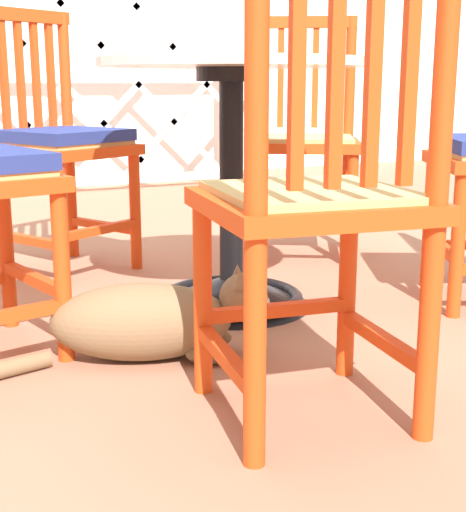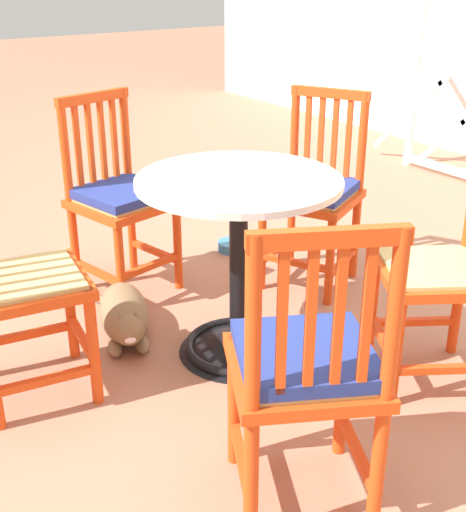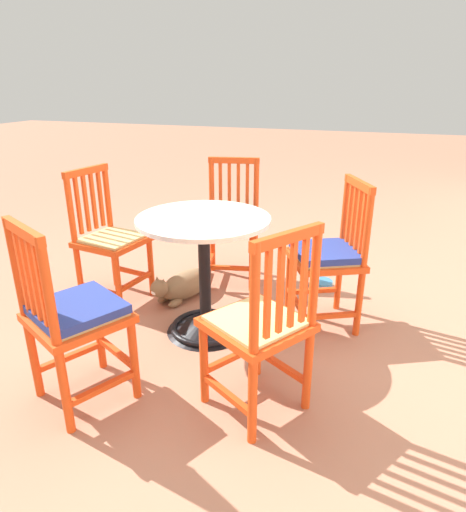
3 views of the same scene
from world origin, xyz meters
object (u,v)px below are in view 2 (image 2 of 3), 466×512
object	(u,v)px
cafe_table	(238,288)
orange_chair_by_planter	(18,285)
orange_chair_facing_out	(306,370)
pet_water_bowl	(233,246)
orange_chair_tucked_in	(444,272)
orange_chair_at_corner	(313,194)
orange_chair_near_fence	(120,199)
tabby_cat	(124,317)

from	to	relation	value
cafe_table	orange_chair_by_planter	xyz separation A→B (m)	(-0.20, -0.78, 0.15)
cafe_table	orange_chair_facing_out	size ratio (longest dim) A/B	0.83
orange_chair_facing_out	pet_water_bowl	xyz separation A→B (m)	(-1.64, 0.89, -0.42)
orange_chair_by_planter	orange_chair_tucked_in	distance (m)	1.49
orange_chair_at_corner	orange_chair_tucked_in	bearing A→B (deg)	-10.37
orange_chair_tucked_in	orange_chair_facing_out	bearing A→B (deg)	-75.31
orange_chair_facing_out	orange_chair_tucked_in	bearing A→B (deg)	104.69
orange_chair_near_fence	pet_water_bowl	bearing A→B (deg)	96.53
orange_chair_near_fence	orange_chair_at_corner	world-z (taller)	same
orange_chair_facing_out	tabby_cat	xyz separation A→B (m)	(-1.14, -0.00, -0.35)
orange_chair_by_planter	pet_water_bowl	xyz separation A→B (m)	(-0.66, 1.35, -0.41)
orange_chair_at_corner	pet_water_bowl	bearing A→B (deg)	-169.53
orange_chair_facing_out	cafe_table	bearing A→B (deg)	157.58
tabby_cat	orange_chair_tucked_in	bearing A→B (deg)	41.93
orange_chair_near_fence	orange_chair_by_planter	distance (m)	0.89
orange_chair_near_fence	tabby_cat	bearing A→B (deg)	-26.58
orange_chair_near_fence	orange_chair_tucked_in	distance (m)	1.48
orange_chair_by_planter	orange_chair_tucked_in	world-z (taller)	same
orange_chair_near_fence	orange_chair_tucked_in	world-z (taller)	same
orange_chair_near_fence	orange_chair_at_corner	size ratio (longest dim) A/B	1.00
cafe_table	orange_chair_by_planter	size ratio (longest dim) A/B	0.83
orange_chair_by_planter	tabby_cat	distance (m)	0.59
orange_chair_at_corner	tabby_cat	world-z (taller)	orange_chair_at_corner
orange_chair_by_planter	orange_chair_facing_out	size ratio (longest dim) A/B	1.00
orange_chair_near_fence	orange_chair_tucked_in	bearing A→B (deg)	24.47
orange_chair_by_planter	orange_chair_tucked_in	xyz separation A→B (m)	(0.76, 1.28, 0.00)
orange_chair_at_corner	tabby_cat	size ratio (longest dim) A/B	1.23
orange_chair_near_fence	orange_chair_by_planter	bearing A→B (deg)	-48.82
orange_chair_tucked_in	pet_water_bowl	distance (m)	1.48
cafe_table	orange_chair_facing_out	world-z (taller)	orange_chair_facing_out
orange_chair_near_fence	pet_water_bowl	distance (m)	0.81
orange_chair_tucked_in	orange_chair_at_corner	size ratio (longest dim) A/B	1.00
orange_chair_near_fence	orange_chair_facing_out	size ratio (longest dim) A/B	1.00
pet_water_bowl	cafe_table	bearing A→B (deg)	-33.41
orange_chair_near_fence	orange_chair_facing_out	world-z (taller)	same
tabby_cat	pet_water_bowl	distance (m)	1.03
cafe_table	orange_chair_tucked_in	bearing A→B (deg)	41.87
orange_chair_tucked_in	tabby_cat	size ratio (longest dim) A/B	1.23
orange_chair_facing_out	orange_chair_tucked_in	world-z (taller)	same
orange_chair_at_corner	orange_chair_by_planter	bearing A→B (deg)	-84.41
orange_chair_tucked_in	orange_chair_at_corner	xyz separation A→B (m)	(-0.90, 0.17, 0.01)
orange_chair_near_fence	pet_water_bowl	size ratio (longest dim) A/B	5.36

